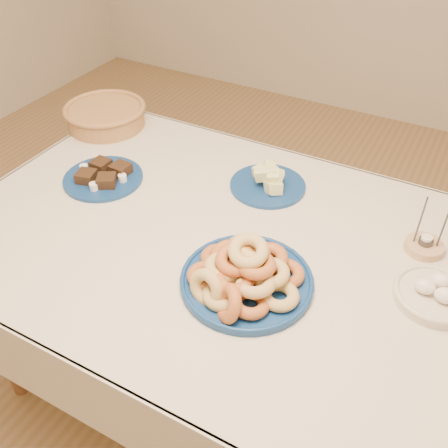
{
  "coord_description": "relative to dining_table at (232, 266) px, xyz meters",
  "views": [
    {
      "loc": [
        0.5,
        -0.98,
        1.72
      ],
      "look_at": [
        0.0,
        -0.05,
        0.85
      ],
      "focal_mm": 40.0,
      "sensor_mm": 36.0,
      "label": 1
    }
  ],
  "objects": [
    {
      "name": "ground",
      "position": [
        0.0,
        0.0,
        -0.64
      ],
      "size": [
        5.0,
        5.0,
        0.0
      ],
      "primitive_type": "plane",
      "color": "olive",
      "rests_on": "ground"
    },
    {
      "name": "dining_table",
      "position": [
        0.0,
        0.0,
        0.0
      ],
      "size": [
        1.71,
        1.11,
        0.75
      ],
      "color": "brown",
      "rests_on": "ground"
    },
    {
      "name": "donut_platter",
      "position": [
        0.11,
        -0.14,
        0.15
      ],
      "size": [
        0.47,
        0.47,
        0.16
      ],
      "rotation": [
        0.0,
        0.0,
        -0.4
      ],
      "color": "navy",
      "rests_on": "dining_table"
    },
    {
      "name": "melon_plate",
      "position": [
        -0.02,
        0.3,
        0.13
      ],
      "size": [
        0.3,
        0.3,
        0.09
      ],
      "rotation": [
        0.0,
        0.0,
        0.17
      ],
      "color": "navy",
      "rests_on": "dining_table"
    },
    {
      "name": "brownie_plate",
      "position": [
        -0.53,
        0.07,
        0.12
      ],
      "size": [
        0.34,
        0.34,
        0.05
      ],
      "rotation": [
        0.0,
        0.0,
        0.31
      ],
      "color": "navy",
      "rests_on": "dining_table"
    },
    {
      "name": "wicker_basket",
      "position": [
        -0.77,
        0.38,
        0.15
      ],
      "size": [
        0.37,
        0.37,
        0.09
      ],
      "rotation": [
        0.0,
        0.0,
        0.17
      ],
      "color": "olive",
      "rests_on": "dining_table"
    },
    {
      "name": "candle_holder",
      "position": [
        0.5,
        0.23,
        0.12
      ],
      "size": [
        0.13,
        0.13,
        0.18
      ],
      "rotation": [
        0.0,
        0.0,
        0.17
      ],
      "color": "tan",
      "rests_on": "dining_table"
    },
    {
      "name": "egg_bowl",
      "position": [
        0.56,
        0.04,
        0.13
      ],
      "size": [
        0.22,
        0.22,
        0.07
      ],
      "rotation": [
        0.0,
        0.0,
        0.05
      ],
      "color": "beige",
      "rests_on": "dining_table"
    }
  ]
}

